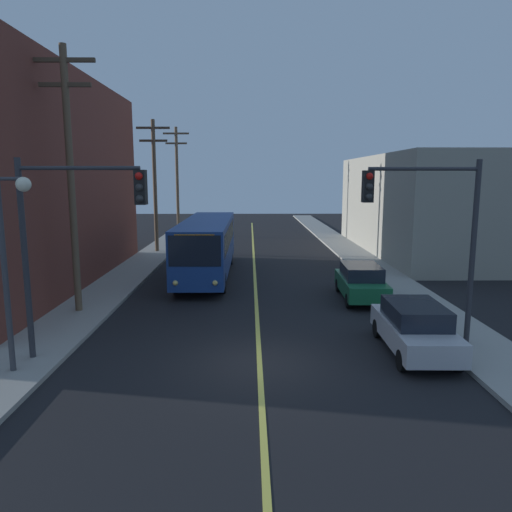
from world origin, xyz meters
The scene contains 14 objects.
ground_plane centered at (0.00, 0.00, 0.00)m, with size 120.00×120.00×0.00m, color black.
sidewalk_left centered at (-7.25, 10.00, 0.07)m, with size 2.50×90.00×0.15m, color gray.
sidewalk_right centered at (7.25, 10.00, 0.07)m, with size 2.50×90.00×0.15m, color gray.
lane_stripe_center centered at (0.00, 15.00, 0.01)m, with size 0.16×60.00×0.01m, color #D8CC4C.
building_right_warehouse centered at (14.49, 21.52, 3.56)m, with size 12.00×19.82×7.13m.
city_bus centered at (-2.71, 13.16, 1.82)m, with size 2.63×12.17×3.20m.
parked_car_silver centered at (4.98, 0.83, 0.84)m, with size 1.91×4.44×1.62m.
parked_car_green centered at (4.83, 7.62, 0.84)m, with size 1.97×4.47×1.62m.
utility_pole_near centered at (-7.37, 5.45, 5.88)m, with size 2.40×0.28×10.45m.
utility_pole_mid centered at (-7.21, 21.53, 5.41)m, with size 2.40×0.28×9.53m.
utility_pole_far centered at (-7.15, 32.07, 5.69)m, with size 2.40×0.28×10.07m.
traffic_signal_left_corner centered at (-5.41, 0.22, 4.30)m, with size 3.75×0.48×6.00m.
traffic_signal_right_corner centered at (5.41, 1.39, 4.30)m, with size 3.75×0.48×6.00m.
street_lamp_left centered at (-6.83, -0.79, 3.74)m, with size 0.98×0.40×5.50m.
Camera 1 is at (-0.29, -13.77, 5.59)m, focal length 33.46 mm.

